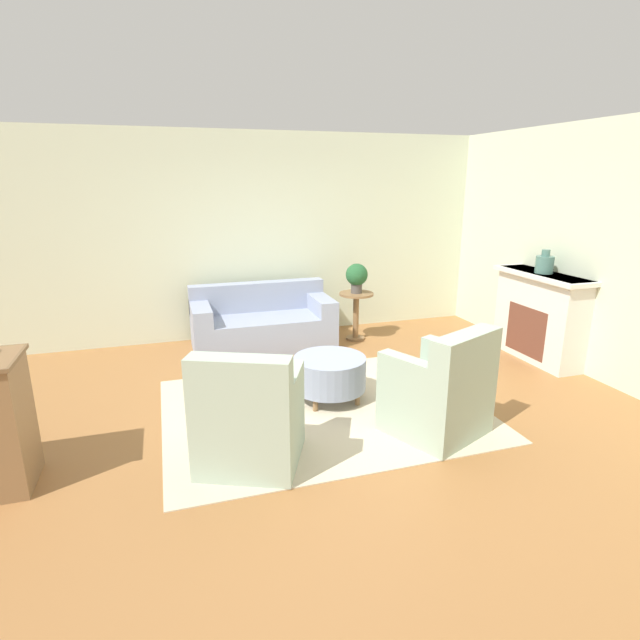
{
  "coord_description": "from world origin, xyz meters",
  "views": [
    {
      "loc": [
        -1.37,
        -4.25,
        2.18
      ],
      "look_at": [
        0.15,
        0.55,
        0.75
      ],
      "focal_mm": 28.0,
      "sensor_mm": 36.0,
      "label": 1
    }
  ],
  "objects_px": {
    "armchair_left": "(249,420)",
    "vase_mantel_near": "(545,264)",
    "couch": "(262,324)",
    "ottoman_table": "(330,373)",
    "armchair_right": "(441,393)",
    "side_table": "(356,309)",
    "potted_plant_on_side_table": "(357,276)"
  },
  "relations": [
    {
      "from": "potted_plant_on_side_table",
      "to": "armchair_right",
      "type": "bearing_deg",
      "value": -95.99
    },
    {
      "from": "armchair_left",
      "to": "vase_mantel_near",
      "type": "relative_size",
      "value": 3.47
    },
    {
      "from": "couch",
      "to": "potted_plant_on_side_table",
      "type": "height_order",
      "value": "potted_plant_on_side_table"
    },
    {
      "from": "side_table",
      "to": "couch",
      "type": "bearing_deg",
      "value": 174.75
    },
    {
      "from": "armchair_right",
      "to": "vase_mantel_near",
      "type": "height_order",
      "value": "vase_mantel_near"
    },
    {
      "from": "side_table",
      "to": "potted_plant_on_side_table",
      "type": "height_order",
      "value": "potted_plant_on_side_table"
    },
    {
      "from": "potted_plant_on_side_table",
      "to": "vase_mantel_near",
      "type": "bearing_deg",
      "value": -37.57
    },
    {
      "from": "vase_mantel_near",
      "to": "couch",
      "type": "bearing_deg",
      "value": 153.96
    },
    {
      "from": "armchair_right",
      "to": "ottoman_table",
      "type": "distance_m",
      "value": 1.18
    },
    {
      "from": "ottoman_table",
      "to": "potted_plant_on_side_table",
      "type": "height_order",
      "value": "potted_plant_on_side_table"
    },
    {
      "from": "armchair_right",
      "to": "side_table",
      "type": "relative_size",
      "value": 1.47
    },
    {
      "from": "couch",
      "to": "armchair_left",
      "type": "relative_size",
      "value": 1.87
    },
    {
      "from": "ottoman_table",
      "to": "side_table",
      "type": "height_order",
      "value": "side_table"
    },
    {
      "from": "potted_plant_on_side_table",
      "to": "armchair_left",
      "type": "bearing_deg",
      "value": -125.77
    },
    {
      "from": "ottoman_table",
      "to": "potted_plant_on_side_table",
      "type": "relative_size",
      "value": 1.8
    },
    {
      "from": "armchair_left",
      "to": "vase_mantel_near",
      "type": "distance_m",
      "value": 4.1
    },
    {
      "from": "couch",
      "to": "armchair_left",
      "type": "height_order",
      "value": "armchair_left"
    },
    {
      "from": "ottoman_table",
      "to": "vase_mantel_near",
      "type": "height_order",
      "value": "vase_mantel_near"
    },
    {
      "from": "potted_plant_on_side_table",
      "to": "side_table",
      "type": "bearing_deg",
      "value": 0.0
    },
    {
      "from": "couch",
      "to": "vase_mantel_near",
      "type": "height_order",
      "value": "vase_mantel_near"
    },
    {
      "from": "side_table",
      "to": "ottoman_table",
      "type": "bearing_deg",
      "value": -118.98
    },
    {
      "from": "side_table",
      "to": "potted_plant_on_side_table",
      "type": "relative_size",
      "value": 1.64
    },
    {
      "from": "ottoman_table",
      "to": "side_table",
      "type": "bearing_deg",
      "value": 61.02
    },
    {
      "from": "side_table",
      "to": "potted_plant_on_side_table",
      "type": "bearing_deg",
      "value": 0.0
    },
    {
      "from": "armchair_left",
      "to": "ottoman_table",
      "type": "bearing_deg",
      "value": 44.04
    },
    {
      "from": "couch",
      "to": "ottoman_table",
      "type": "relative_size",
      "value": 2.52
    },
    {
      "from": "armchair_right",
      "to": "side_table",
      "type": "height_order",
      "value": "armchair_right"
    },
    {
      "from": "armchair_left",
      "to": "armchair_right",
      "type": "relative_size",
      "value": 1.0
    },
    {
      "from": "ottoman_table",
      "to": "side_table",
      "type": "relative_size",
      "value": 1.1
    },
    {
      "from": "armchair_left",
      "to": "side_table",
      "type": "relative_size",
      "value": 1.47
    },
    {
      "from": "armchair_right",
      "to": "potted_plant_on_side_table",
      "type": "distance_m",
      "value": 2.79
    },
    {
      "from": "vase_mantel_near",
      "to": "armchair_right",
      "type": "bearing_deg",
      "value": -148.24
    }
  ]
}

